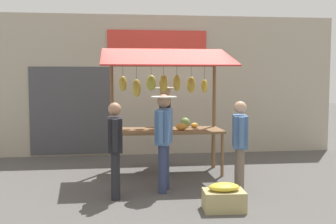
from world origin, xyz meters
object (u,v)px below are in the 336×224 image
at_px(vendor_with_sunhat, 165,118).
at_px(shopper_with_ponytail, 115,144).
at_px(shopper_in_grey_tee, 164,134).
at_px(market_stall, 166,95).
at_px(produce_crate_near, 224,198).
at_px(shopper_with_shopping_bag, 240,141).

bearing_deg(vendor_with_sunhat, shopper_with_ponytail, -14.64).
bearing_deg(shopper_in_grey_tee, vendor_with_sunhat, 9.65).
height_order(vendor_with_sunhat, shopper_with_ponytail, vendor_with_sunhat).
xyz_separation_m(market_stall, produce_crate_near, (-0.54, 2.47, -1.37)).
relative_size(vendor_with_sunhat, produce_crate_near, 2.81).
relative_size(shopper_in_grey_tee, shopper_with_shopping_bag, 1.07).
bearing_deg(market_stall, shopper_in_grey_tee, 81.58).
bearing_deg(shopper_with_shopping_bag, market_stall, 45.79).
bearing_deg(produce_crate_near, market_stall, -77.67).
bearing_deg(shopper_with_shopping_bag, produce_crate_near, 162.95).
xyz_separation_m(shopper_with_ponytail, produce_crate_near, (-1.55, 0.84, -0.68)).
height_order(vendor_with_sunhat, shopper_with_shopping_bag, vendor_with_sunhat).
bearing_deg(market_stall, produce_crate_near, 102.33).
relative_size(market_stall, produce_crate_near, 4.08).
xyz_separation_m(market_stall, shopper_in_grey_tee, (0.20, 1.35, -0.59)).
bearing_deg(shopper_with_shopping_bag, vendor_with_sunhat, 35.31).
bearing_deg(market_stall, shopper_with_ponytail, 58.35).
bearing_deg(market_stall, vendor_with_sunhat, -95.30).
relative_size(shopper_with_ponytail, produce_crate_near, 2.48).
height_order(market_stall, shopper_in_grey_tee, market_stall).
bearing_deg(shopper_with_ponytail, vendor_with_sunhat, -25.82).
height_order(market_stall, shopper_with_ponytail, market_stall).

